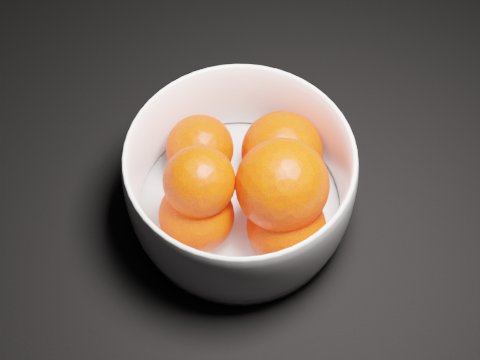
% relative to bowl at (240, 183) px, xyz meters
% --- Properties ---
extents(bowl, '(0.21, 0.21, 0.10)m').
position_rel_bowl_xyz_m(bowl, '(0.00, 0.00, 0.00)').
color(bowl, white).
rests_on(bowl, ground).
extents(orange_pile, '(0.18, 0.17, 0.12)m').
position_rel_bowl_xyz_m(orange_pile, '(0.01, -0.00, 0.01)').
color(orange_pile, '#FA2800').
rests_on(orange_pile, bowl).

